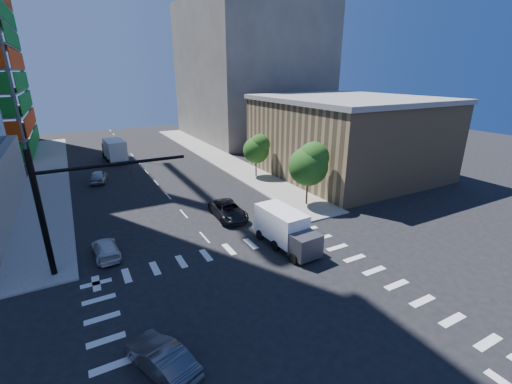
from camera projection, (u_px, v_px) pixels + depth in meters
ground at (277, 319)px, 20.08m from camera, size 160.00×160.00×0.00m
road_markings at (277, 319)px, 20.08m from camera, size 20.00×20.00×0.01m
sidewalk_ne at (216, 156)px, 58.83m from camera, size 5.00×60.00×0.15m
sidewalk_nw at (48, 176)px, 47.54m from camera, size 5.00×60.00×0.15m
commercial_building at (346, 136)px, 47.83m from camera, size 20.50×22.50×10.60m
bg_building_ne at (249, 71)px, 73.19m from camera, size 24.00×30.00×28.00m
signal_mast_nw at (64, 200)px, 23.27m from camera, size 10.20×0.40×9.00m
tree_south at (310, 163)px, 35.75m from camera, size 4.16×4.16×6.82m
tree_north at (257, 148)px, 46.05m from camera, size 3.54×3.52×5.78m
car_nb_far at (228, 210)px, 33.84m from camera, size 2.88×5.76×1.57m
car_sb_near at (106, 249)px, 26.78m from camera, size 1.94×4.43×1.27m
car_sb_mid at (99, 176)px, 44.95m from camera, size 2.76×4.87×1.56m
car_sb_cross at (161, 358)px, 16.40m from camera, size 3.08×4.72×1.47m
box_truck_near at (288, 233)px, 27.81m from camera, size 2.85×5.97×3.05m
box_truck_far at (114, 151)px, 55.46m from camera, size 3.28×6.92×3.55m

